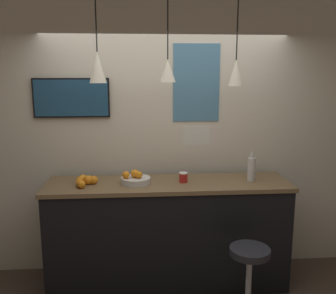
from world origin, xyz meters
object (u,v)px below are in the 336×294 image
fruit_bowl (135,179)px  spread_jar (183,177)px  juice_bottle (251,169)px  mounted_tv (71,98)px  bar_stool (249,275)px

fruit_bowl → spread_jar: bearing=0.5°
spread_jar → juice_bottle: bearing=0.0°
juice_bottle → mounted_tv: (-1.77, 0.37, 0.68)m
spread_jar → fruit_bowl: bearing=-179.5°
bar_stool → mounted_tv: 2.37m
bar_stool → juice_bottle: juice_bottle is taller
bar_stool → spread_jar: (-0.50, 0.61, 0.71)m
mounted_tv → bar_stool: bearing=-31.5°
bar_stool → fruit_bowl: (-0.97, 0.61, 0.70)m
juice_bottle → spread_jar: 0.68m
fruit_bowl → spread_jar: 0.47m
juice_bottle → bar_stool: bearing=-105.7°
fruit_bowl → juice_bottle: (1.14, 0.00, 0.08)m
bar_stool → spread_jar: bearing=129.3°
bar_stool → mounted_tv: size_ratio=0.87×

